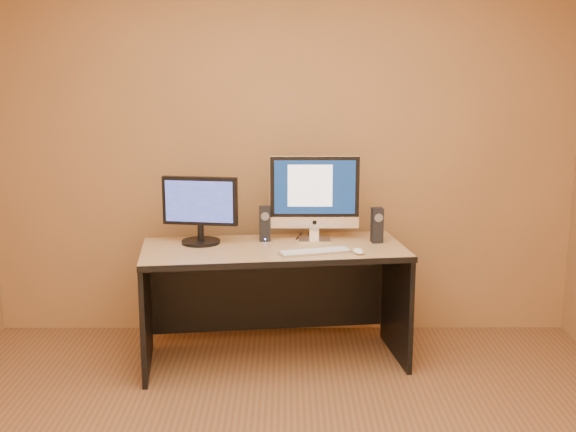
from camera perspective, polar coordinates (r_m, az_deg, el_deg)
The scene contains 10 objects.
walls at distance 2.95m, azimuth -0.64°, elevation 1.29°, with size 4.00×4.00×2.60m, color #9C6B3E, non-canonical shape.
desk at distance 4.55m, azimuth -1.11°, elevation -7.04°, with size 1.61×0.70×0.74m, color tan, non-canonical shape.
imac at distance 4.57m, azimuth 2.13°, elevation 1.46°, with size 0.57×0.21×0.55m, color silver, non-canonical shape.
second_monitor at distance 4.52m, azimuth -6.95°, elevation 0.44°, with size 0.48×0.24×0.42m, color black, non-canonical shape.
speaker_left at distance 4.58m, azimuth -1.84°, elevation -0.61°, with size 0.07×0.07×0.22m, color black, non-canonical shape.
speaker_right at distance 4.57m, azimuth 7.05°, elevation -0.72°, with size 0.07×0.07×0.22m, color black, non-canonical shape.
keyboard at distance 4.30m, azimuth 2.15°, elevation -2.82°, with size 0.43×0.12×0.02m, color #BABBBF.
mouse at distance 4.30m, azimuth 5.57°, elevation -2.77°, with size 0.06×0.10×0.04m, color white.
cable_a at distance 4.68m, azimuth 2.24°, elevation -1.70°, with size 0.01×0.01×0.22m, color black.
cable_b at distance 4.71m, azimuth 0.88°, elevation -1.59°, with size 0.01×0.01×0.18m, color black.
Camera 1 is at (0.03, -2.90, 1.83)m, focal length 45.00 mm.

